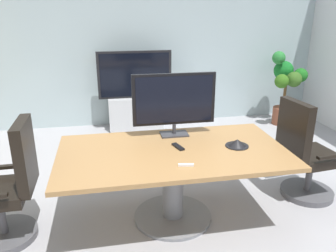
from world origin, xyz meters
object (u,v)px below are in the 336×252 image
Objects in this scene: remote_control at (178,147)px; conference_table at (173,167)px; office_chair_left at (9,192)px; conference_phone at (237,143)px; wall_display_unit at (136,103)px; office_chair_right at (304,158)px; tv_monitor at (174,101)px; potted_plant at (286,85)px.

conference_table is at bearing -154.35° from remote_control.
office_chair_left is 4.95× the size of conference_phone.
office_chair_left is 0.83× the size of wall_display_unit.
office_chair_right is 2.96m from wall_display_unit.
tv_monitor is at bearing 104.51° from office_chair_left.
wall_display_unit is (-0.09, 2.66, -0.11)m from conference_table.
office_chair_left is 2.91m from office_chair_right.
office_chair_right is at bearing 5.39° from conference_table.
wall_display_unit is 2.79m from conference_phone.
conference_phone is at bearing -75.18° from wall_display_unit.
remote_control is (-2.42, -2.38, 0.03)m from potted_plant.
remote_control is (-0.03, -0.34, -0.35)m from tv_monitor.
potted_plant reaches higher than remote_control.
wall_display_unit reaches higher than office_chair_left.
wall_display_unit reaches higher than potted_plant.
office_chair_left is 3.01m from wall_display_unit.
potted_plant is at bearing 121.27° from office_chair_left.
tv_monitor is at bearing 141.55° from conference_phone.
conference_table is 1.46m from office_chair_right.
wall_display_unit is 1.03× the size of potted_plant.
conference_table is 2.66m from wall_display_unit.
remote_control is at bearing -135.49° from potted_plant.
tv_monitor reaches higher than potted_plant.
office_chair_left is at bearing -179.09° from conference_table.
tv_monitor is (-1.36, 0.26, 0.63)m from office_chair_right.
conference_table is 1.65× the size of potted_plant.
wall_display_unit reaches higher than remote_control.
office_chair_right is at bearing 92.43° from office_chair_left.
potted_plant is (3.93, 2.46, 0.24)m from office_chair_left.
tv_monitor is at bearing -85.33° from wall_display_unit.
wall_display_unit is 7.71× the size of remote_control.
tv_monitor reaches higher than conference_table.
remote_control reaches higher than conference_table.
wall_display_unit reaches higher than conference_phone.
tv_monitor reaches higher than conference_phone.
office_chair_left is 1.54m from remote_control.
potted_plant is at bearing 44.45° from conference_table.
conference_table is at bearing 178.26° from conference_phone.
conference_table is at bearing -135.55° from potted_plant.
tv_monitor is (1.54, 0.42, 0.63)m from office_chair_left.
remote_control is (1.51, 0.08, 0.28)m from office_chair_left.
office_chair_left reaches higher than remote_control.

